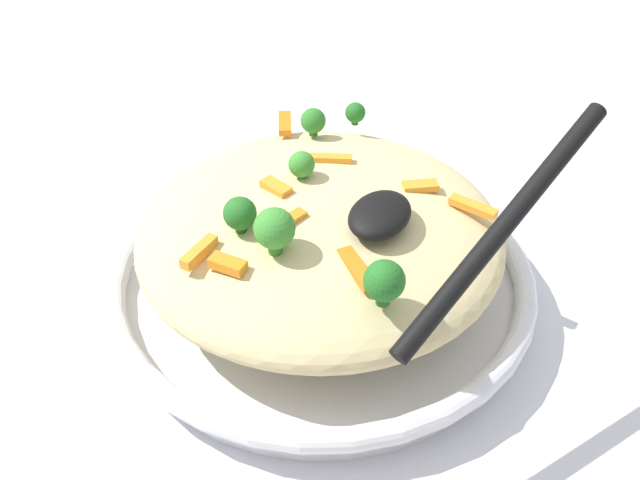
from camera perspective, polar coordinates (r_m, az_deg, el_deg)
name	(u,v)px	position (r m, az deg, el deg)	size (l,w,h in m)	color
ground_plane	(320,300)	(0.60, 0.00, -4.59)	(2.40, 2.40, 0.00)	silver
serving_bowl	(320,281)	(0.58, 0.00, -3.14)	(0.33, 0.33, 0.04)	silver
pasta_mound	(320,233)	(0.55, 0.00, 0.56)	(0.27, 0.27, 0.07)	#DBC689
carrot_piece_0	(199,252)	(0.49, -9.25, -0.91)	(0.03, 0.01, 0.01)	orange
carrot_piece_1	(357,269)	(0.48, 2.87, -2.22)	(0.04, 0.01, 0.01)	orange
carrot_piece_2	(473,207)	(0.54, 11.67, 2.52)	(0.04, 0.01, 0.01)	orange
carrot_piece_3	(285,123)	(0.63, -2.71, 8.94)	(0.03, 0.01, 0.01)	orange
carrot_piece_4	(276,188)	(0.54, -3.39, 3.98)	(0.02, 0.01, 0.01)	orange
carrot_piece_5	(285,223)	(0.50, -2.69, 1.31)	(0.03, 0.01, 0.01)	orange
carrot_piece_6	(331,159)	(0.57, 0.85, 6.25)	(0.03, 0.01, 0.01)	orange
carrot_piece_7	(228,264)	(0.48, -7.10, -1.86)	(0.02, 0.01, 0.01)	orange
carrot_piece_8	(420,186)	(0.55, 7.70, 4.11)	(0.03, 0.01, 0.01)	orange
broccoli_floret_0	(384,281)	(0.45, 4.95, -3.18)	(0.03, 0.03, 0.03)	#205B1C
broccoli_floret_1	(240,214)	(0.50, -6.17, 2.01)	(0.02, 0.02, 0.03)	#205B1C
broccoli_floret_2	(302,165)	(0.55, -1.42, 5.81)	(0.02, 0.02, 0.02)	#377928
broccoli_floret_3	(276,230)	(0.48, -3.38, 0.79)	(0.03, 0.03, 0.04)	#377928
broccoli_floret_4	(355,113)	(0.63, 2.72, 9.72)	(0.02, 0.02, 0.02)	#205B1C
broccoli_floret_5	(313,121)	(0.61, -0.53, 9.11)	(0.02, 0.02, 0.02)	#296820
serving_spoon	(427,219)	(0.47, 8.18, 1.59)	(0.18, 0.14, 0.09)	black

